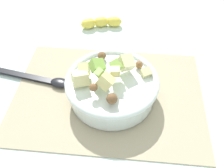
# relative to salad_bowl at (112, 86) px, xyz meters

# --- Properties ---
(ground_plane) EXTENTS (2.40, 2.40, 0.00)m
(ground_plane) POSITION_rel_salad_bowl_xyz_m (0.01, -0.01, -0.05)
(ground_plane) COLOR silver
(placemat) EXTENTS (0.52, 0.37, 0.01)m
(placemat) POSITION_rel_salad_bowl_xyz_m (0.01, -0.01, -0.04)
(placemat) COLOR tan
(placemat) RESTS_ON ground_plane
(salad_bowl) EXTENTS (0.24, 0.24, 0.12)m
(salad_bowl) POSITION_rel_salad_bowl_xyz_m (0.00, 0.00, 0.00)
(salad_bowl) COLOR white
(salad_bowl) RESTS_ON placemat
(serving_spoon) EXTENTS (0.25, 0.07, 0.01)m
(serving_spoon) POSITION_rel_salad_bowl_xyz_m (0.20, -0.04, -0.03)
(serving_spoon) COLOR black
(serving_spoon) RESTS_ON placemat
(banana_whole) EXTENTS (0.15, 0.07, 0.04)m
(banana_whole) POSITION_rel_salad_bowl_xyz_m (0.07, -0.33, -0.03)
(banana_whole) COLOR yellow
(banana_whole) RESTS_ON ground_plane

